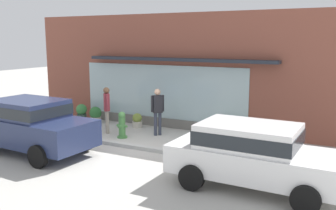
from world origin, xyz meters
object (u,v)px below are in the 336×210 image
(potted_plant_window_center, at_px, (238,130))
(potted_plant_trailing_edge, at_px, (218,129))
(fire_hydrant, at_px, (122,125))
(potted_plant_window_left, at_px, (137,121))
(pedestrian_with_handbag, at_px, (107,106))
(potted_plant_doorstep, at_px, (96,115))
(parked_car_navy, at_px, (31,123))
(potted_plant_window_right, at_px, (82,112))
(parked_car_white, at_px, (253,152))
(pedestrian_passerby, at_px, (158,108))

(potted_plant_window_center, height_order, potted_plant_trailing_edge, potted_plant_window_center)
(fire_hydrant, distance_m, potted_plant_window_center, 4.16)
(potted_plant_trailing_edge, bearing_deg, fire_hydrant, -147.48)
(potted_plant_window_left, bearing_deg, fire_hydrant, -76.87)
(fire_hydrant, height_order, pedestrian_with_handbag, pedestrian_with_handbag)
(potted_plant_doorstep, bearing_deg, parked_car_navy, -77.60)
(potted_plant_window_right, bearing_deg, parked_car_white, -24.66)
(fire_hydrant, height_order, potted_plant_doorstep, fire_hydrant)
(potted_plant_window_right, bearing_deg, potted_plant_doorstep, -4.40)
(pedestrian_with_handbag, bearing_deg, potted_plant_doorstep, 7.06)
(pedestrian_with_handbag, distance_m, parked_car_navy, 3.17)
(potted_plant_doorstep, bearing_deg, potted_plant_trailing_edge, 3.67)
(fire_hydrant, height_order, potted_plant_window_center, fire_hydrant)
(fire_hydrant, distance_m, potted_plant_trailing_edge, 3.54)
(parked_car_white, height_order, potted_plant_doorstep, parked_car_white)
(parked_car_navy, distance_m, potted_plant_window_left, 4.61)
(potted_plant_doorstep, xyz_separation_m, potted_plant_trailing_edge, (5.42, 0.35, -0.11))
(fire_hydrant, xyz_separation_m, parked_car_navy, (-1.48, -2.81, 0.47))
(potted_plant_window_center, relative_size, potted_plant_window_right, 0.94)
(pedestrian_with_handbag, bearing_deg, potted_plant_window_center, -117.88)
(fire_hydrant, xyz_separation_m, potted_plant_window_right, (-3.26, 1.61, -0.10))
(pedestrian_with_handbag, bearing_deg, pedestrian_passerby, -116.13)
(potted_plant_doorstep, relative_size, potted_plant_trailing_edge, 1.45)
(pedestrian_passerby, bearing_deg, potted_plant_doorstep, 121.31)
(fire_hydrant, relative_size, potted_plant_window_right, 1.32)
(parked_car_navy, distance_m, potted_plant_window_center, 6.95)
(parked_car_white, distance_m, potted_plant_window_left, 7.09)
(pedestrian_with_handbag, xyz_separation_m, parked_car_white, (6.33, -2.69, -0.15))
(potted_plant_window_center, height_order, potted_plant_window_left, potted_plant_window_center)
(pedestrian_with_handbag, distance_m, pedestrian_passerby, 1.96)
(pedestrian_passerby, distance_m, potted_plant_window_right, 4.34)
(potted_plant_window_center, bearing_deg, potted_plant_trailing_edge, 165.07)
(pedestrian_with_handbag, bearing_deg, fire_hydrant, -153.09)
(pedestrian_passerby, height_order, potted_plant_window_center, pedestrian_passerby)
(fire_hydrant, relative_size, pedestrian_with_handbag, 0.55)
(potted_plant_doorstep, bearing_deg, parked_car_white, -26.50)
(potted_plant_window_center, height_order, potted_plant_window_right, potted_plant_window_right)
(pedestrian_with_handbag, height_order, potted_plant_window_center, pedestrian_with_handbag)
(pedestrian_passerby, bearing_deg, pedestrian_with_handbag, 149.96)
(fire_hydrant, height_order, potted_plant_trailing_edge, fire_hydrant)
(parked_car_navy, bearing_deg, potted_plant_window_right, 114.61)
(parked_car_navy, bearing_deg, pedestrian_passerby, 59.29)
(parked_car_white, distance_m, potted_plant_window_right, 9.58)
(pedestrian_passerby, distance_m, potted_plant_doorstep, 3.54)
(potted_plant_doorstep, bearing_deg, potted_plant_window_left, 2.00)
(parked_car_navy, xyz_separation_m, potted_plant_window_right, (-1.78, 4.42, -0.57))
(parked_car_navy, relative_size, potted_plant_doorstep, 5.98)
(pedestrian_with_handbag, xyz_separation_m, potted_plant_trailing_edge, (3.87, 1.59, -0.79))
(potted_plant_window_right, relative_size, potted_plant_trailing_edge, 1.53)
(parked_car_navy, xyz_separation_m, parked_car_white, (6.92, 0.43, -0.07))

